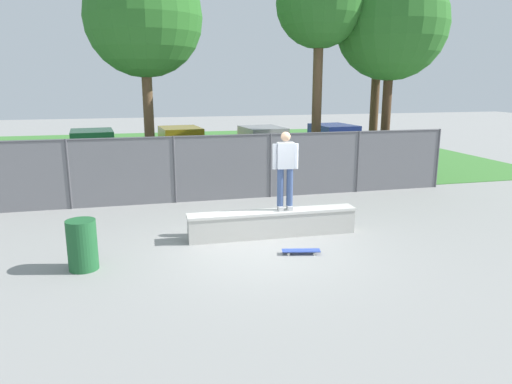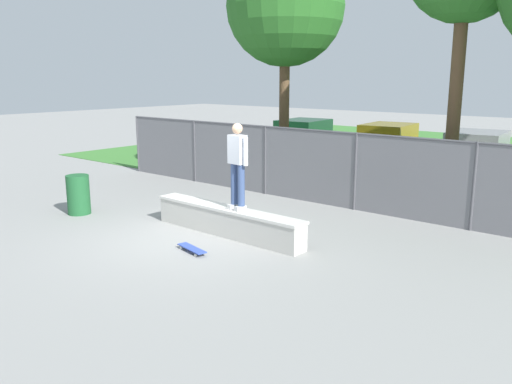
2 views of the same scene
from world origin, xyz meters
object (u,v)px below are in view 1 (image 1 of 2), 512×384
object	(u,v)px
tree_mid	(392,24)
concrete_ledge	(273,223)
tree_near_left	(144,18)
car_blue	(334,143)
car_green	(93,151)
skateboarder	(285,167)
car_white	(263,146)
tree_far	(380,7)
trash_bin	(82,245)
tree_near_right	(320,6)
car_yellow	(181,147)
skateboard	(301,251)

from	to	relation	value
tree_mid	concrete_ledge	bearing A→B (deg)	-137.97
tree_near_left	car_blue	distance (m)	10.21
tree_near_left	car_green	xyz separation A→B (m)	(-2.14, 4.10, -4.58)
skateboarder	car_blue	xyz separation A→B (m)	(5.31, 9.48, -0.79)
car_white	tree_far	bearing A→B (deg)	-40.49
concrete_ledge	car_green	bearing A→B (deg)	116.28
trash_bin	skateboarder	bearing A→B (deg)	13.62
car_blue	trash_bin	distance (m)	14.33
tree_far	car_blue	bearing A→B (deg)	92.42
concrete_ledge	tree_near_right	distance (m)	8.04
skateboarder	car_blue	bearing A→B (deg)	60.78
car_green	tree_mid	bearing A→B (deg)	-23.80
concrete_ledge	tree_near_right	size ratio (longest dim) A/B	0.54
skateboarder	tree_near_right	world-z (taller)	tree_near_right
tree_mid	tree_far	world-z (taller)	tree_far
tree_near_right	trash_bin	world-z (taller)	tree_near_right
skateboarder	tree_near_left	size ratio (longest dim) A/B	0.25
car_blue	tree_near_right	bearing A→B (deg)	-120.39
car_yellow	car_green	bearing A→B (deg)	-173.76
car_green	car_white	xyz separation A→B (m)	(6.94, -0.33, 0.00)
concrete_ledge	skateboard	distance (m)	1.34
skateboard	tree_near_left	world-z (taller)	tree_near_left
tree_near_left	car_yellow	distance (m)	6.56
skateboard	tree_near_left	distance (m)	9.07
skateboarder	car_green	world-z (taller)	skateboarder
skateboard	tree_far	bearing A→B (deg)	53.89
skateboard	skateboarder	bearing A→B (deg)	88.18
skateboard	tree_near_left	bearing A→B (deg)	112.75
car_yellow	car_white	size ratio (longest dim) A/B	1.00
tree_near_right	tree_far	world-z (taller)	tree_far
tree_mid	car_green	world-z (taller)	tree_mid
concrete_ledge	car_white	bearing A→B (deg)	76.43
skateboard	car_white	bearing A→B (deg)	79.38
tree_near_left	tree_mid	bearing A→B (deg)	-3.10
car_green	car_blue	size ratio (longest dim) A/B	1.00
skateboarder	skateboard	world-z (taller)	skateboarder
car_yellow	car_white	bearing A→B (deg)	-11.85
skateboard	tree_near_right	world-z (taller)	tree_near_right
skateboard	tree_near_left	size ratio (longest dim) A/B	0.11
tree_mid	car_white	distance (m)	7.06
skateboard	tree_mid	world-z (taller)	tree_mid
car_blue	trash_bin	world-z (taller)	car_blue
skateboard	car_green	size ratio (longest dim) A/B	0.19
trash_bin	tree_near_right	bearing A→B (deg)	40.55
car_green	car_blue	xyz separation A→B (m)	(10.32, -0.05, 0.00)
skateboarder	car_green	distance (m)	10.80
skateboarder	car_white	bearing A→B (deg)	78.15
concrete_ledge	tree_mid	size ratio (longest dim) A/B	0.54
skateboard	tree_far	xyz separation A→B (m)	(5.49, 7.52, 6.06)
car_green	car_yellow	distance (m)	3.55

